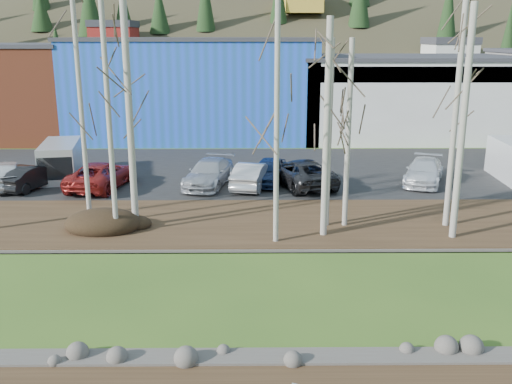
{
  "coord_description": "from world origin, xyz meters",
  "views": [
    {
      "loc": [
        -1.27,
        -10.53,
        8.41
      ],
      "look_at": [
        -1.08,
        11.01,
        2.5
      ],
      "focal_mm": 40.0,
      "sensor_mm": 36.0,
      "label": 1
    }
  ],
  "objects_px": {
    "car_1": "(31,177)",
    "car_7": "(424,171)",
    "car_0": "(7,174)",
    "car_2": "(101,175)",
    "car_5": "(252,175)",
    "car_6": "(301,173)",
    "car_3": "(209,173)",
    "van_grey": "(60,161)",
    "car_4": "(269,171)"
  },
  "relations": [
    {
      "from": "car_1",
      "to": "car_7",
      "type": "distance_m",
      "value": 22.34
    },
    {
      "from": "car_0",
      "to": "car_7",
      "type": "height_order",
      "value": "car_0"
    },
    {
      "from": "car_2",
      "to": "car_5",
      "type": "distance_m",
      "value": 8.47
    },
    {
      "from": "car_7",
      "to": "car_0",
      "type": "bearing_deg",
      "value": -156.25
    },
    {
      "from": "car_7",
      "to": "car_6",
      "type": "bearing_deg",
      "value": -153.92
    },
    {
      "from": "car_3",
      "to": "car_5",
      "type": "bearing_deg",
      "value": 2.67
    },
    {
      "from": "car_5",
      "to": "car_7",
      "type": "bearing_deg",
      "value": -161.07
    },
    {
      "from": "car_3",
      "to": "car_0",
      "type": "bearing_deg",
      "value": -165.58
    },
    {
      "from": "car_0",
      "to": "car_3",
      "type": "bearing_deg",
      "value": 162.4
    },
    {
      "from": "car_6",
      "to": "van_grey",
      "type": "xyz_separation_m",
      "value": [
        -14.27,
        1.97,
        0.29
      ]
    },
    {
      "from": "car_2",
      "to": "car_4",
      "type": "relative_size",
      "value": 1.25
    },
    {
      "from": "car_1",
      "to": "car_0",
      "type": "bearing_deg",
      "value": 10.5
    },
    {
      "from": "car_0",
      "to": "car_1",
      "type": "bearing_deg",
      "value": 151.22
    },
    {
      "from": "car_0",
      "to": "car_5",
      "type": "bearing_deg",
      "value": 160.29
    },
    {
      "from": "car_3",
      "to": "car_7",
      "type": "distance_m",
      "value": 12.42
    },
    {
      "from": "car_1",
      "to": "car_5",
      "type": "distance_m",
      "value": 12.36
    },
    {
      "from": "car_4",
      "to": "car_6",
      "type": "height_order",
      "value": "car_6"
    },
    {
      "from": "car_3",
      "to": "car_7",
      "type": "xyz_separation_m",
      "value": [
        12.41,
        0.46,
        -0.04
      ]
    },
    {
      "from": "car_0",
      "to": "car_1",
      "type": "relative_size",
      "value": 1.11
    },
    {
      "from": "car_1",
      "to": "car_4",
      "type": "xyz_separation_m",
      "value": [
        13.33,
        1.03,
        0.05
      ]
    },
    {
      "from": "car_1",
      "to": "car_3",
      "type": "distance_m",
      "value": 9.92
    },
    {
      "from": "car_3",
      "to": "car_5",
      "type": "distance_m",
      "value": 2.49
    },
    {
      "from": "car_1",
      "to": "car_4",
      "type": "bearing_deg",
      "value": -155.3
    },
    {
      "from": "car_3",
      "to": "van_grey",
      "type": "bearing_deg",
      "value": -178.91
    },
    {
      "from": "car_3",
      "to": "car_6",
      "type": "xyz_separation_m",
      "value": [
        5.24,
        -0.06,
        0.04
      ]
    },
    {
      "from": "car_3",
      "to": "car_6",
      "type": "relative_size",
      "value": 0.91
    },
    {
      "from": "car_7",
      "to": "van_grey",
      "type": "xyz_separation_m",
      "value": [
        -21.45,
        1.46,
        0.36
      ]
    },
    {
      "from": "car_7",
      "to": "car_2",
      "type": "bearing_deg",
      "value": -155.3
    },
    {
      "from": "car_2",
      "to": "car_3",
      "type": "relative_size",
      "value": 1.05
    },
    {
      "from": "car_2",
      "to": "van_grey",
      "type": "distance_m",
      "value": 3.82
    },
    {
      "from": "car_6",
      "to": "car_7",
      "type": "height_order",
      "value": "car_6"
    },
    {
      "from": "car_1",
      "to": "car_6",
      "type": "distance_m",
      "value": 15.16
    },
    {
      "from": "car_4",
      "to": "car_6",
      "type": "relative_size",
      "value": 0.77
    },
    {
      "from": "car_7",
      "to": "car_1",
      "type": "bearing_deg",
      "value": -155.49
    },
    {
      "from": "car_7",
      "to": "car_3",
      "type": "bearing_deg",
      "value": -155.91
    },
    {
      "from": "car_1",
      "to": "car_2",
      "type": "height_order",
      "value": "car_2"
    },
    {
      "from": "car_2",
      "to": "car_7",
      "type": "bearing_deg",
      "value": -166.96
    },
    {
      "from": "car_4",
      "to": "car_2",
      "type": "bearing_deg",
      "value": -161.07
    },
    {
      "from": "car_4",
      "to": "car_6",
      "type": "bearing_deg",
      "value": -3.59
    },
    {
      "from": "car_4",
      "to": "car_5",
      "type": "bearing_deg",
      "value": -122.08
    },
    {
      "from": "car_0",
      "to": "car_3",
      "type": "xyz_separation_m",
      "value": [
        11.38,
        0.27,
        -0.04
      ]
    },
    {
      "from": "car_3",
      "to": "car_4",
      "type": "distance_m",
      "value": 3.45
    },
    {
      "from": "car_6",
      "to": "car_1",
      "type": "bearing_deg",
      "value": -16.04
    },
    {
      "from": "car_0",
      "to": "car_6",
      "type": "height_order",
      "value": "car_0"
    },
    {
      "from": "van_grey",
      "to": "car_6",
      "type": "bearing_deg",
      "value": -18.24
    },
    {
      "from": "car_0",
      "to": "car_6",
      "type": "distance_m",
      "value": 16.62
    },
    {
      "from": "car_5",
      "to": "car_7",
      "type": "relative_size",
      "value": 0.92
    },
    {
      "from": "car_4",
      "to": "car_7",
      "type": "distance_m",
      "value": 8.99
    },
    {
      "from": "car_6",
      "to": "car_4",
      "type": "bearing_deg",
      "value": -34.8
    },
    {
      "from": "car_1",
      "to": "van_grey",
      "type": "distance_m",
      "value": 2.62
    }
  ]
}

